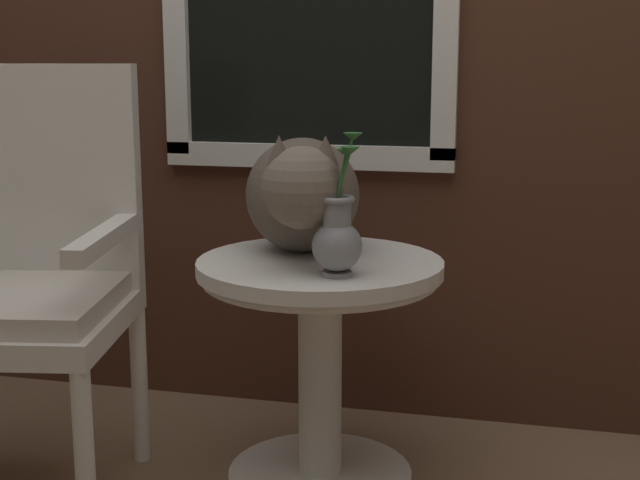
{
  "coord_description": "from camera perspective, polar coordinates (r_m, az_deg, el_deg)",
  "views": [
    {
      "loc": [
        0.65,
        -1.79,
        1.08
      ],
      "look_at": [
        0.15,
        0.29,
        0.64
      ],
      "focal_mm": 50.19,
      "sensor_mm": 36.0,
      "label": 1
    }
  ],
  "objects": [
    {
      "name": "wicker_chair",
      "position": [
        2.31,
        -18.85,
        -1.61
      ],
      "size": [
        0.64,
        0.61,
        1.06
      ],
      "color": "silver",
      "rests_on": "ground_plane"
    },
    {
      "name": "wicker_side_table",
      "position": [
        2.24,
        0.0,
        -5.86
      ],
      "size": [
        0.61,
        0.61,
        0.59
      ],
      "color": "silver",
      "rests_on": "ground_plane"
    },
    {
      "name": "pewter_vase_with_ivy",
      "position": [
        2.01,
        1.14,
        0.31
      ],
      "size": [
        0.11,
        0.12,
        0.32
      ],
      "color": "gray",
      "rests_on": "wicker_side_table"
    },
    {
      "name": "cat",
      "position": [
        2.24,
        -1.12,
        2.97
      ],
      "size": [
        0.37,
        0.68,
        0.31
      ],
      "color": "brown",
      "rests_on": "wicker_side_table"
    }
  ]
}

